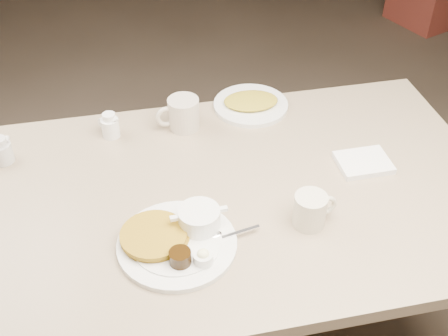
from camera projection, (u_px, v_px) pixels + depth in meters
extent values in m
cube|color=tan|center=(226.00, 198.00, 1.56)|extent=(1.50, 0.90, 0.04)
cylinder|color=black|center=(225.00, 281.00, 1.79)|extent=(0.14, 0.14, 0.69)
cylinder|color=white|center=(177.00, 244.00, 1.40)|extent=(0.31, 0.31, 0.01)
cylinder|color=white|center=(177.00, 241.00, 1.39)|extent=(0.23, 0.23, 0.00)
cylinder|color=#AA8419|center=(156.00, 236.00, 1.40)|extent=(0.18, 0.18, 0.01)
cylinder|color=#AA8419|center=(154.00, 235.00, 1.38)|extent=(0.17, 0.17, 0.01)
cylinder|color=white|center=(199.00, 219.00, 1.41)|extent=(0.11, 0.11, 0.05)
cube|color=white|center=(175.00, 218.00, 1.39)|extent=(0.02, 0.01, 0.01)
cube|color=white|center=(223.00, 209.00, 1.41)|extent=(0.02, 0.01, 0.01)
ellipsoid|color=white|center=(194.00, 215.00, 1.41)|extent=(0.05, 0.05, 0.03)
ellipsoid|color=white|center=(205.00, 216.00, 1.40)|extent=(0.04, 0.04, 0.02)
cylinder|color=black|center=(180.00, 258.00, 1.33)|extent=(0.06, 0.06, 0.04)
cylinder|color=white|center=(203.00, 258.00, 1.33)|extent=(0.05, 0.05, 0.03)
ellipsoid|color=#FEFFBA|center=(203.00, 254.00, 1.32)|extent=(0.03, 0.03, 0.02)
cube|color=white|center=(238.00, 232.00, 1.41)|extent=(0.12, 0.03, 0.00)
ellipsoid|color=white|center=(215.00, 234.00, 1.41)|extent=(0.04, 0.03, 0.01)
cylinder|color=beige|center=(310.00, 210.00, 1.43)|extent=(0.10, 0.10, 0.09)
cylinder|color=black|center=(311.00, 199.00, 1.41)|extent=(0.08, 0.08, 0.01)
torus|color=beige|center=(326.00, 206.00, 1.45)|extent=(0.06, 0.02, 0.06)
cube|color=white|center=(363.00, 163.00, 1.64)|extent=(0.15, 0.12, 0.02)
cylinder|color=beige|center=(184.00, 114.00, 1.75)|extent=(0.11, 0.11, 0.10)
torus|color=beige|center=(167.00, 117.00, 1.74)|extent=(0.07, 0.02, 0.07)
cylinder|color=silver|center=(2.00, 153.00, 1.64)|extent=(0.07, 0.07, 0.06)
cone|color=silver|center=(7.00, 140.00, 1.62)|extent=(0.03, 0.02, 0.02)
cylinder|color=white|center=(111.00, 128.00, 1.73)|extent=(0.07, 0.07, 0.06)
cylinder|color=white|center=(109.00, 117.00, 1.71)|extent=(0.05, 0.05, 0.02)
cone|color=white|center=(114.00, 120.00, 1.70)|extent=(0.03, 0.03, 0.02)
torus|color=white|center=(103.00, 123.00, 1.74)|extent=(0.03, 0.03, 0.04)
cylinder|color=white|center=(251.00, 105.00, 1.87)|extent=(0.26, 0.26, 0.01)
ellipsoid|color=gold|center=(251.00, 101.00, 1.86)|extent=(0.19, 0.14, 0.02)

